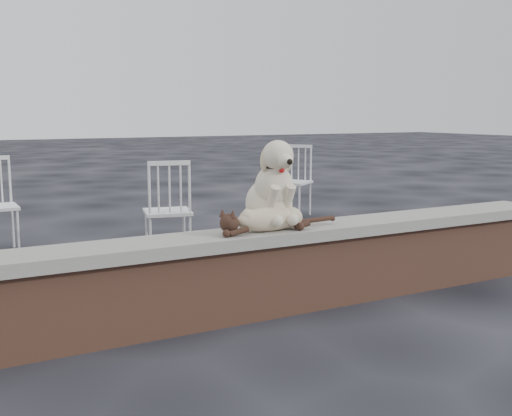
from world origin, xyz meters
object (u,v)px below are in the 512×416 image
dog (269,183)px  cat (269,217)px  chair_c (167,210)px  chair_d (293,181)px

dog → cat: size_ratio=0.57×
chair_c → dog: bearing=107.1°
cat → chair_c: 1.85m
cat → chair_c: (-0.05, 1.84, -0.20)m
dog → chair_c: (-0.13, 1.69, -0.42)m
dog → cat: (-0.08, -0.15, -0.22)m
cat → chair_d: size_ratio=1.15×
chair_d → cat: bearing=-67.8°
dog → chair_d: (2.19, 3.23, -0.42)m
chair_c → chair_d: same height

